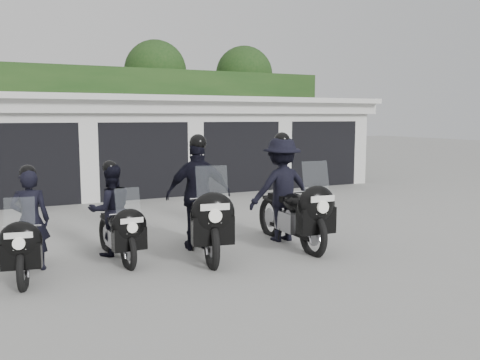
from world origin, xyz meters
name	(u,v)px	position (x,y,z in m)	size (l,w,h in m)	color
ground	(224,240)	(0.00, 0.00, 0.00)	(80.00, 80.00, 0.00)	gray
garage_block	(123,145)	(0.00, 8.06, 1.42)	(16.40, 6.80, 2.96)	silver
background_vegetation	(103,107)	(0.37, 12.92, 2.77)	(20.00, 3.90, 5.80)	#193814
police_bike_a	(28,231)	(-3.52, -0.69, 0.67)	(0.81, 1.92, 1.69)	black
police_bike_b	(114,216)	(-2.16, -0.28, 0.71)	(0.79, 1.93, 1.68)	black
police_bike_c	(201,201)	(-0.73, -0.61, 0.90)	(1.26, 2.41, 2.12)	black
police_bike_d	(286,195)	(0.96, -0.69, 0.91)	(1.31, 2.45, 2.13)	black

